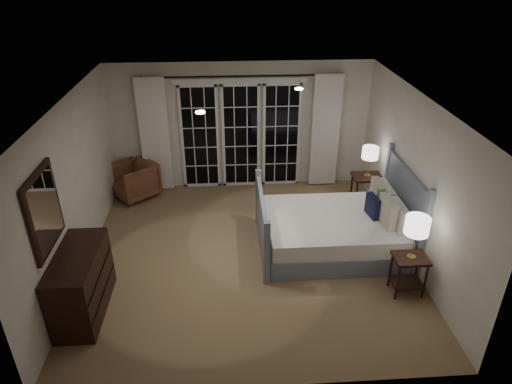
{
  "coord_description": "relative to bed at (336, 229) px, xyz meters",
  "views": [
    {
      "loc": [
        -0.28,
        -5.94,
        4.28
      ],
      "look_at": [
        0.14,
        0.13,
        1.05
      ],
      "focal_mm": 32.0,
      "sensor_mm": 36.0,
      "label": 1
    }
  ],
  "objects": [
    {
      "name": "downlight_b",
      "position": [
        -2.01,
        -0.52,
        2.15
      ],
      "size": [
        0.12,
        0.12,
        0.01
      ],
      "primitive_type": "cylinder",
      "color": "white",
      "rests_on": "ceiling"
    },
    {
      "name": "mirror",
      "position": [
        -3.88,
        -1.24,
        1.21
      ],
      "size": [
        0.05,
        0.85,
        1.0
      ],
      "color": "black",
      "rests_on": "wall_left"
    },
    {
      "name": "lamp_right",
      "position": [
        0.83,
        1.2,
        0.78
      ],
      "size": [
        0.29,
        0.29,
        0.56
      ],
      "color": "#D4AE54",
      "rests_on": "nightstand_right"
    },
    {
      "name": "nightstand_right",
      "position": [
        0.83,
        1.2,
        0.11
      ],
      "size": [
        0.52,
        0.42,
        0.68
      ],
      "color": "black",
      "rests_on": "floor"
    },
    {
      "name": "dresser",
      "position": [
        -3.64,
        -1.24,
        0.11
      ],
      "size": [
        0.54,
        1.27,
        0.9
      ],
      "color": "black",
      "rests_on": "floor"
    },
    {
      "name": "wall_left",
      "position": [
        -3.91,
        -0.12,
        0.91
      ],
      "size": [
        0.02,
        5.0,
        2.5
      ],
      "primitive_type": "cube",
      "color": "beige",
      "rests_on": "floor"
    },
    {
      "name": "curtain_right",
      "position": [
        0.24,
        2.26,
        0.81
      ],
      "size": [
        0.55,
        0.1,
        2.25
      ],
      "primitive_type": "cube",
      "color": "white",
      "rests_on": "curtain_rod"
    },
    {
      "name": "french_doors",
      "position": [
        -1.41,
        2.34,
        0.75
      ],
      "size": [
        2.5,
        0.04,
        2.2
      ],
      "color": "black",
      "rests_on": "wall_back"
    },
    {
      "name": "ceiling",
      "position": [
        -1.41,
        -0.12,
        2.16
      ],
      "size": [
        5.0,
        5.0,
        0.0
      ],
      "primitive_type": "plane",
      "rotation": [
        3.14,
        0.0,
        0.0
      ],
      "color": "silver",
      "rests_on": "wall_back"
    },
    {
      "name": "curtain_left",
      "position": [
        -3.06,
        2.26,
        0.81
      ],
      "size": [
        0.55,
        0.1,
        2.25
      ],
      "primitive_type": "cube",
      "color": "white",
      "rests_on": "curtain_rod"
    },
    {
      "name": "floor",
      "position": [
        -1.41,
        -0.12,
        -0.34
      ],
      "size": [
        5.0,
        5.0,
        0.0
      ],
      "primitive_type": "plane",
      "color": "olive",
      "rests_on": "ground"
    },
    {
      "name": "armchair",
      "position": [
        -3.51,
        1.98,
        0.02
      ],
      "size": [
        1.09,
        1.08,
        0.71
      ],
      "primitive_type": "imported",
      "rotation": [
        0.0,
        0.0,
        -0.87
      ],
      "color": "brown",
      "rests_on": "floor"
    },
    {
      "name": "downlight_a",
      "position": [
        -0.61,
        0.48,
        2.15
      ],
      "size": [
        0.12,
        0.12,
        0.01
      ],
      "primitive_type": "cylinder",
      "color": "white",
      "rests_on": "ceiling"
    },
    {
      "name": "wall_back",
      "position": [
        -1.41,
        2.38,
        0.91
      ],
      "size": [
        5.0,
        0.02,
        2.5
      ],
      "primitive_type": "cube",
      "color": "beige",
      "rests_on": "floor"
    },
    {
      "name": "nightstand_left",
      "position": [
        0.76,
        -1.16,
        0.05
      ],
      "size": [
        0.46,
        0.37,
        0.6
      ],
      "color": "black",
      "rests_on": "floor"
    },
    {
      "name": "lamp_left",
      "position": [
        0.76,
        -1.16,
        0.76
      ],
      "size": [
        0.32,
        0.32,
        0.63
      ],
      "color": "#D4AE54",
      "rests_on": "nightstand_left"
    },
    {
      "name": "bed",
      "position": [
        0.0,
        0.0,
        0.0
      ],
      "size": [
        2.3,
        1.65,
        1.34
      ],
      "color": "slate",
      "rests_on": "floor"
    },
    {
      "name": "wall_front",
      "position": [
        -1.41,
        -2.62,
        0.91
      ],
      "size": [
        5.0,
        0.02,
        2.5
      ],
      "primitive_type": "cube",
      "color": "beige",
      "rests_on": "floor"
    },
    {
      "name": "wall_right",
      "position": [
        1.09,
        -0.12,
        0.91
      ],
      "size": [
        0.02,
        5.0,
        2.5
      ],
      "primitive_type": "cube",
      "color": "beige",
      "rests_on": "floor"
    },
    {
      "name": "curtain_rod",
      "position": [
        -1.41,
        2.28,
        1.91
      ],
      "size": [
        3.5,
        0.03,
        0.03
      ],
      "primitive_type": "cylinder",
      "rotation": [
        0.0,
        1.57,
        0.0
      ],
      "color": "black",
      "rests_on": "wall_back"
    }
  ]
}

